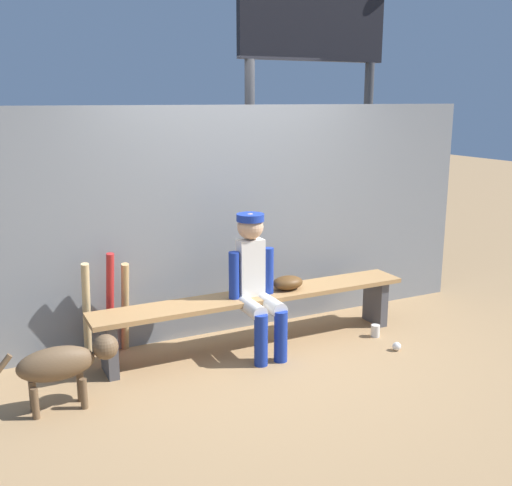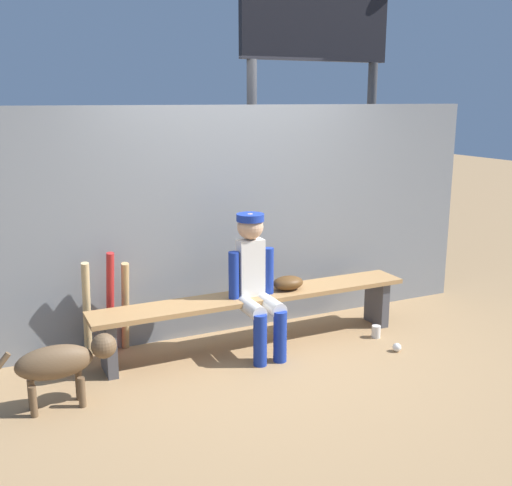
# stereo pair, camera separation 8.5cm
# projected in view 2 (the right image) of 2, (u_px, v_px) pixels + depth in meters

# --- Properties ---
(ground_plane) EXTENTS (30.00, 30.00, 0.00)m
(ground_plane) POSITION_uv_depth(u_px,v_px,m) (256.00, 345.00, 5.32)
(ground_plane) COLOR #9E7A51
(chainlink_fence) EXTENTS (5.03, 0.03, 2.05)m
(chainlink_fence) POSITION_uv_depth(u_px,v_px,m) (234.00, 221.00, 5.49)
(chainlink_fence) COLOR gray
(chainlink_fence) RESTS_ON ground_plane
(dugout_bench) EXTENTS (2.84, 0.36, 0.47)m
(dugout_bench) POSITION_uv_depth(u_px,v_px,m) (256.00, 305.00, 5.23)
(dugout_bench) COLOR #AD7F4C
(dugout_bench) RESTS_ON ground_plane
(player_seated) EXTENTS (0.41, 0.55, 1.17)m
(player_seated) POSITION_uv_depth(u_px,v_px,m) (256.00, 279.00, 5.05)
(player_seated) COLOR silver
(player_seated) RESTS_ON ground_plane
(baseball_glove) EXTENTS (0.28, 0.20, 0.12)m
(baseball_glove) POSITION_uv_depth(u_px,v_px,m) (288.00, 283.00, 5.32)
(baseball_glove) COLOR #593819
(baseball_glove) RESTS_ON dugout_bench
(bat_wood_tan) EXTENTS (0.07, 0.22, 0.80)m
(bat_wood_tan) POSITION_uv_depth(u_px,v_px,m) (125.00, 306.00, 5.11)
(bat_wood_tan) COLOR tan
(bat_wood_tan) RESTS_ON ground_plane
(bat_aluminum_red) EXTENTS (0.09, 0.20, 0.90)m
(bat_aluminum_red) POSITION_uv_depth(u_px,v_px,m) (110.00, 304.00, 5.03)
(bat_aluminum_red) COLOR #B22323
(bat_aluminum_red) RESTS_ON ground_plane
(bat_wood_natural) EXTENTS (0.07, 0.20, 0.84)m
(bat_wood_natural) POSITION_uv_depth(u_px,v_px,m) (87.00, 310.00, 4.96)
(bat_wood_natural) COLOR tan
(bat_wood_natural) RESTS_ON ground_plane
(baseball) EXTENTS (0.07, 0.07, 0.07)m
(baseball) POSITION_uv_depth(u_px,v_px,m) (397.00, 347.00, 5.18)
(baseball) COLOR white
(baseball) RESTS_ON ground_plane
(cup_on_ground) EXTENTS (0.08, 0.08, 0.11)m
(cup_on_ground) POSITION_uv_depth(u_px,v_px,m) (376.00, 332.00, 5.48)
(cup_on_ground) COLOR silver
(cup_on_ground) RESTS_ON ground_plane
(cup_on_bench) EXTENTS (0.08, 0.08, 0.11)m
(cup_on_bench) POSITION_uv_depth(u_px,v_px,m) (257.00, 286.00, 5.25)
(cup_on_bench) COLOR #1E47AD
(cup_on_bench) RESTS_ON dugout_bench
(scoreboard) EXTENTS (1.94, 0.27, 3.56)m
(scoreboard) POSITION_uv_depth(u_px,v_px,m) (321.00, 62.00, 6.22)
(scoreboard) COLOR #3F3F42
(scoreboard) RESTS_ON ground_plane
(dog) EXTENTS (0.84, 0.20, 0.49)m
(dog) POSITION_uv_depth(u_px,v_px,m) (63.00, 361.00, 4.19)
(dog) COLOR brown
(dog) RESTS_ON ground_plane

